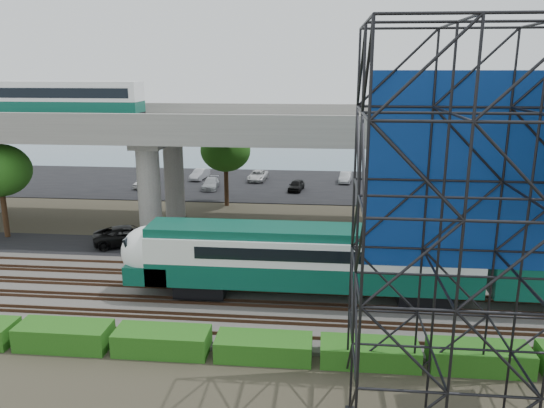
# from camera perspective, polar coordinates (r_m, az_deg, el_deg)

# --- Properties ---
(ground) EXTENTS (140.00, 140.00, 0.00)m
(ground) POSITION_cam_1_polar(r_m,az_deg,el_deg) (30.43, -1.85, -11.91)
(ground) COLOR #474233
(ground) RESTS_ON ground
(ballast_bed) EXTENTS (90.00, 12.00, 0.20)m
(ballast_bed) POSITION_cam_1_polar(r_m,az_deg,el_deg) (32.18, -1.39, -10.18)
(ballast_bed) COLOR slate
(ballast_bed) RESTS_ON ground
(service_road) EXTENTS (90.00, 5.00, 0.08)m
(service_road) POSITION_cam_1_polar(r_m,az_deg,el_deg) (40.03, 0.10, -5.19)
(service_road) COLOR black
(service_road) RESTS_ON ground
(parking_lot) EXTENTS (90.00, 18.00, 0.08)m
(parking_lot) POSITION_cam_1_polar(r_m,az_deg,el_deg) (62.59, 2.19, 2.06)
(parking_lot) COLOR black
(parking_lot) RESTS_ON ground
(harbor_water) EXTENTS (140.00, 40.00, 0.03)m
(harbor_water) POSITION_cam_1_polar(r_m,az_deg,el_deg) (84.18, 3.12, 5.26)
(harbor_water) COLOR slate
(harbor_water) RESTS_ON ground
(rail_tracks) EXTENTS (90.00, 9.52, 0.16)m
(rail_tracks) POSITION_cam_1_polar(r_m,az_deg,el_deg) (32.10, -1.39, -9.88)
(rail_tracks) COLOR #472D1E
(rail_tracks) RESTS_ON ballast_bed
(commuter_train) EXTENTS (29.30, 3.06, 4.30)m
(commuter_train) POSITION_cam_1_polar(r_m,az_deg,el_deg) (30.94, 8.14, -5.79)
(commuter_train) COLOR black
(commuter_train) RESTS_ON rail_tracks
(overpass) EXTENTS (80.00, 12.00, 12.40)m
(overpass) POSITION_cam_1_polar(r_m,az_deg,el_deg) (43.61, -0.88, 7.50)
(overpass) COLOR #9E9B93
(overpass) RESTS_ON ground
(scaffold_tower) EXTENTS (9.36, 6.36, 15.00)m
(scaffold_tower) POSITION_cam_1_polar(r_m,az_deg,el_deg) (20.80, 21.67, -3.51)
(scaffold_tower) COLOR black
(scaffold_tower) RESTS_ON ground
(hedge_strip) EXTENTS (34.60, 1.80, 1.20)m
(hedge_strip) POSITION_cam_1_polar(r_m,az_deg,el_deg) (26.29, -0.87, -15.07)
(hedge_strip) COLOR #1A5313
(hedge_strip) RESTS_ON ground
(trees) EXTENTS (40.94, 16.94, 7.69)m
(trees) POSITION_cam_1_polar(r_m,az_deg,el_deg) (44.68, -5.17, 4.19)
(trees) COLOR #382314
(trees) RESTS_ON ground
(suv) EXTENTS (5.91, 4.25, 1.49)m
(suv) POSITION_cam_1_polar(r_m,az_deg,el_deg) (42.78, -15.13, -3.29)
(suv) COLOR black
(suv) RESTS_ON service_road
(parked_cars) EXTENTS (34.76, 9.48, 1.31)m
(parked_cars) POSITION_cam_1_polar(r_m,az_deg,el_deg) (62.03, 1.74, 2.56)
(parked_cars) COLOR white
(parked_cars) RESTS_ON parking_lot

